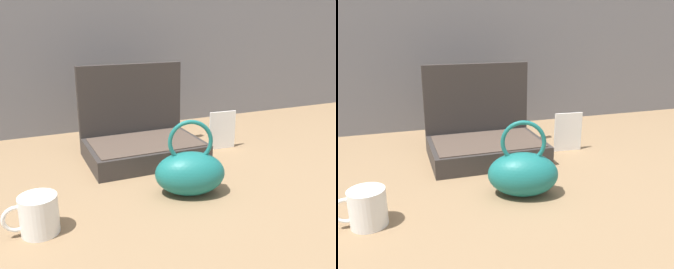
{
  "view_description": "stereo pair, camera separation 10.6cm",
  "coord_description": "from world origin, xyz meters",
  "views": [
    {
      "loc": [
        -0.43,
        -0.95,
        0.44
      ],
      "look_at": [
        -0.02,
        -0.02,
        0.13
      ],
      "focal_mm": 38.79,
      "sensor_mm": 36.0,
      "label": 1
    },
    {
      "loc": [
        -0.33,
        -0.99,
        0.44
      ],
      "look_at": [
        -0.02,
        -0.02,
        0.13
      ],
      "focal_mm": 38.79,
      "sensor_mm": 36.0,
      "label": 2
    }
  ],
  "objects": [
    {
      "name": "teal_pouch_handbag",
      "position": [
        -0.02,
        -0.16,
        0.06
      ],
      "size": [
        0.22,
        0.17,
        0.21
      ],
      "color": "#196B66",
      "rests_on": "ground_plane"
    },
    {
      "name": "info_card_left",
      "position": [
        0.26,
        0.12,
        0.07
      ],
      "size": [
        0.1,
        0.01,
        0.14
      ],
      "primitive_type": "cube",
      "rotation": [
        0.0,
        0.0,
        -0.08
      ],
      "color": "white",
      "rests_on": "ground_plane"
    },
    {
      "name": "ground_plane",
      "position": [
        0.0,
        0.0,
        0.0
      ],
      "size": [
        6.0,
        6.0,
        0.0
      ],
      "primitive_type": "plane",
      "color": "#8C6D4C"
    },
    {
      "name": "coffee_mug",
      "position": [
        -0.41,
        -0.2,
        0.04
      ],
      "size": [
        0.12,
        0.08,
        0.09
      ],
      "color": "white",
      "rests_on": "ground_plane"
    },
    {
      "name": "open_suitcase",
      "position": [
        -0.04,
        0.17,
        0.07
      ],
      "size": [
        0.38,
        0.27,
        0.31
      ],
      "color": "#332D2B",
      "rests_on": "ground_plane"
    }
  ]
}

